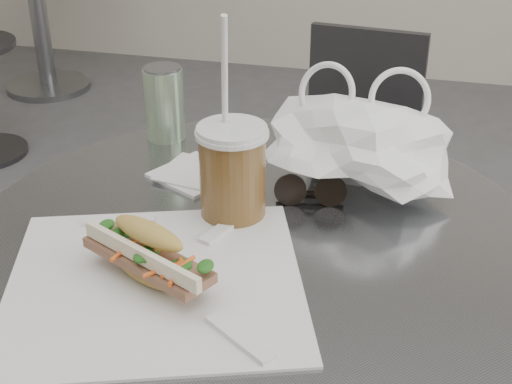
% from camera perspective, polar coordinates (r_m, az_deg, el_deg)
% --- Properties ---
extents(chair_far, '(0.39, 0.40, 0.73)m').
position_cam_1_polar(chair_far, '(1.90, 7.26, -0.03)').
color(chair_far, '#303033').
rests_on(chair_far, ground).
extents(sandwich_paper, '(0.43, 0.41, 0.00)m').
position_cam_1_polar(sandwich_paper, '(0.84, -8.07, -7.14)').
color(sandwich_paper, white).
rests_on(sandwich_paper, cafe_table).
extents(banh_mi, '(0.22, 0.17, 0.07)m').
position_cam_1_polar(banh_mi, '(0.83, -8.60, -4.94)').
color(banh_mi, gold).
rests_on(banh_mi, sandwich_paper).
extents(iced_coffee, '(0.10, 0.10, 0.28)m').
position_cam_1_polar(iced_coffee, '(0.94, -1.90, 1.74)').
color(iced_coffee, brown).
rests_on(iced_coffee, cafe_table).
extents(sunglasses, '(0.10, 0.04, 0.05)m').
position_cam_1_polar(sunglasses, '(0.99, 4.36, -0.03)').
color(sunglasses, black).
rests_on(sunglasses, cafe_table).
extents(plastic_bag, '(0.25, 0.20, 0.13)m').
position_cam_1_polar(plastic_bag, '(1.03, 8.12, 3.69)').
color(plastic_bag, white).
rests_on(plastic_bag, cafe_table).
extents(napkin_stack, '(0.14, 0.14, 0.01)m').
position_cam_1_polar(napkin_stack, '(1.07, -4.90, 1.50)').
color(napkin_stack, white).
rests_on(napkin_stack, cafe_table).
extents(drink_can, '(0.06, 0.06, 0.12)m').
position_cam_1_polar(drink_can, '(1.18, -7.35, 7.07)').
color(drink_can, '#5A8E53').
rests_on(drink_can, cafe_table).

